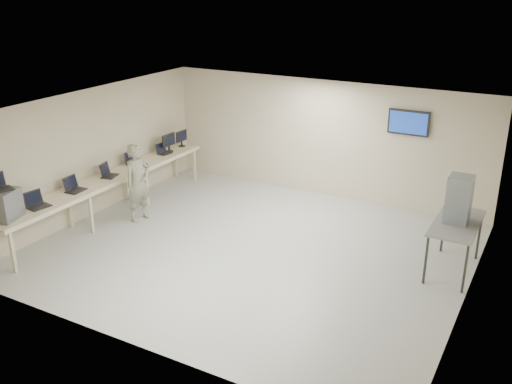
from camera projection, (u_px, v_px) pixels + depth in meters
The scene contains 13 objects.
room at pixel (254, 182), 10.71m from camera, with size 8.01×7.01×2.81m.
workbench at pixel (109, 180), 12.51m from camera, with size 0.76×6.00×0.90m.
equipment_box at pixel (4, 205), 10.27m from camera, with size 0.46×0.53×0.55m, color slate.
laptop_0 at pixel (36, 203), 10.87m from camera, with size 0.38×0.43×0.31m.
laptop_1 at pixel (74, 187), 11.68m from camera, with size 0.34×0.40×0.30m.
laptop_2 at pixel (108, 173), 12.52m from camera, with size 0.39×0.43×0.29m.
laptop_3 at pixel (135, 161), 13.27m from camera, with size 0.44×0.47×0.31m.
laptop_4 at pixel (163, 151), 14.11m from camera, with size 0.30×0.35×0.26m.
monitor_near at pixel (169, 141), 14.20m from camera, with size 0.20×0.46×0.45m.
monitor_far at pixel (181, 137), 14.65m from camera, with size 0.18×0.41×0.41m.
soldier at pixel (138, 183), 12.28m from camera, with size 0.63×0.41×1.72m, color #606A4D.
side_table at pixel (457, 226), 10.09m from camera, with size 0.75×1.61×0.97m.
storage_bins at pixel (459, 199), 9.92m from camera, with size 0.40×0.45×0.85m.
Camera 1 is at (4.93, -8.74, 5.06)m, focal length 40.00 mm.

